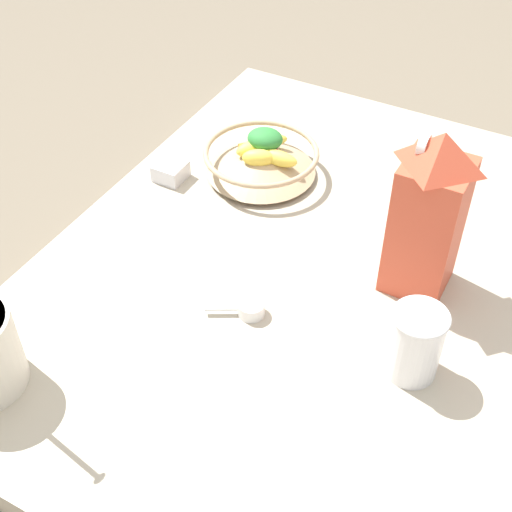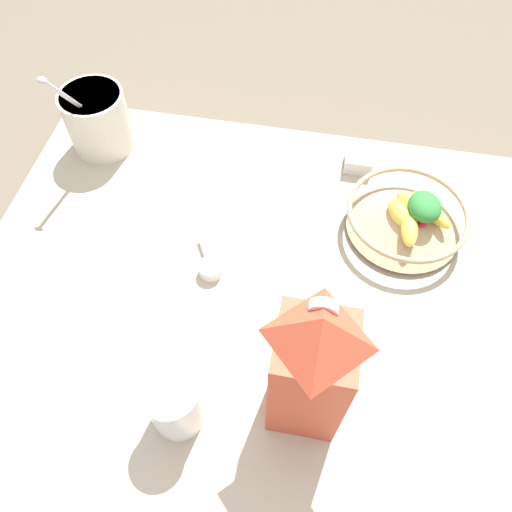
{
  "view_description": "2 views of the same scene",
  "coord_description": "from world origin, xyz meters",
  "px_view_note": "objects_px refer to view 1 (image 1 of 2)",
  "views": [
    {
      "loc": [
        0.76,
        0.19,
        0.84
      ],
      "look_at": [
        0.09,
        -0.17,
        0.13
      ],
      "focal_mm": 50.0,
      "sensor_mm": 36.0,
      "label": 1
    },
    {
      "loc": [
        -0.03,
        0.26,
        0.77
      ],
      "look_at": [
        0.05,
        -0.17,
        0.11
      ],
      "focal_mm": 35.0,
      "sensor_mm": 36.0,
      "label": 2
    }
  ],
  "objects_px": {
    "fruit_bowl": "(262,158)",
    "milk_carton": "(429,213)",
    "spice_jar": "(171,172)",
    "drinking_cup": "(416,342)"
  },
  "relations": [
    {
      "from": "drinking_cup",
      "to": "spice_jar",
      "type": "height_order",
      "value": "drinking_cup"
    },
    {
      "from": "fruit_bowl",
      "to": "drinking_cup",
      "type": "distance_m",
      "value": 0.5
    },
    {
      "from": "milk_carton",
      "to": "drinking_cup",
      "type": "xyz_separation_m",
      "value": [
        0.17,
        0.05,
        -0.08
      ]
    },
    {
      "from": "fruit_bowl",
      "to": "milk_carton",
      "type": "height_order",
      "value": "milk_carton"
    },
    {
      "from": "milk_carton",
      "to": "drinking_cup",
      "type": "distance_m",
      "value": 0.19
    },
    {
      "from": "fruit_bowl",
      "to": "milk_carton",
      "type": "bearing_deg",
      "value": 68.52
    },
    {
      "from": "spice_jar",
      "to": "drinking_cup",
      "type": "bearing_deg",
      "value": 68.22
    },
    {
      "from": "drinking_cup",
      "to": "spice_jar",
      "type": "distance_m",
      "value": 0.58
    },
    {
      "from": "fruit_bowl",
      "to": "spice_jar",
      "type": "distance_m",
      "value": 0.17
    },
    {
      "from": "spice_jar",
      "to": "fruit_bowl",
      "type": "bearing_deg",
      "value": 123.03
    }
  ]
}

